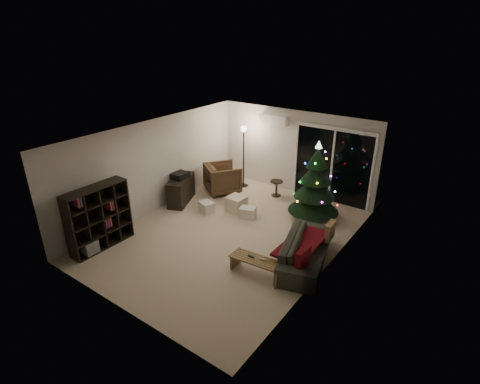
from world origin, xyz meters
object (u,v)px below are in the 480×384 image
Objects in this scene: media_cabinet at (181,190)px; sofa at (305,250)px; armchair at (223,178)px; coffee_table at (257,267)px; bookshelf at (94,215)px; christmas_tree at (315,182)px.

media_cabinet is 0.56× the size of sofa.
coffee_table is (3.15, -2.90, -0.27)m from armchair.
bookshelf reaches higher than media_cabinet.
media_cabinet is at bearing -160.71° from christmas_tree.
sofa is (4.30, 2.11, -0.43)m from bookshelf.
christmas_tree reaches higher than coffee_table.
coffee_table is (3.68, 1.17, -0.56)m from bookshelf.
coffee_table is at bearing 171.75° from armchair.
christmas_tree is at bearing 60.39° from bookshelf.
bookshelf is 5.40m from christmas_tree.
bookshelf is 1.52× the size of armchair.
christmas_tree reaches higher than sofa.
media_cabinet reaches higher than coffee_table.
sofa is 1.87× the size of coffee_table.
christmas_tree is (-0.74, 1.94, 0.76)m from sofa.
armchair is 0.46× the size of christmas_tree.
armchair is 3.08m from christmas_tree.
bookshelf is at bearing -166.40° from coffee_table.
armchair reaches higher than coffee_table.
coffee_table is at bearing 29.29° from bookshelf.
coffee_table is at bearing -47.91° from media_cabinet.
armchair is at bearing 179.78° from christmas_tree.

